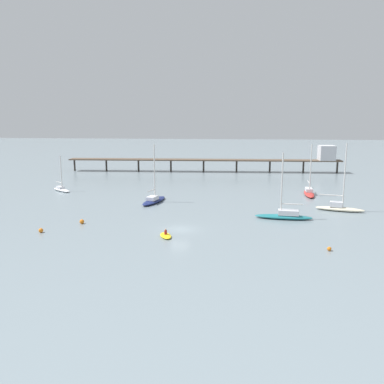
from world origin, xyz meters
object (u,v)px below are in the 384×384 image
(sailboat_navy, at_px, (154,199))
(pier, at_px, (255,157))
(sailboat_teal, at_px, (285,215))
(sailboat_red, at_px, (309,192))
(dinghy_yellow, at_px, (166,235))
(mooring_buoy_near, at_px, (82,222))
(sailboat_white, at_px, (61,189))
(mooring_buoy_inner, at_px, (41,230))
(sailboat_cream, at_px, (339,207))
(mooring_buoy_far, at_px, (329,249))

(sailboat_navy, bearing_deg, pier, 62.90)
(pier, relative_size, sailboat_teal, 7.27)
(sailboat_red, xyz_separation_m, sailboat_teal, (-7.38, -19.51, 0.01))
(sailboat_teal, distance_m, dinghy_yellow, 20.18)
(pier, relative_size, mooring_buoy_near, 110.38)
(sailboat_white, height_order, mooring_buoy_inner, sailboat_white)
(sailboat_red, distance_m, sailboat_cream, 13.59)
(sailboat_navy, height_order, mooring_buoy_near, sailboat_navy)
(pier, height_order, mooring_buoy_far, pier)
(sailboat_teal, xyz_separation_m, mooring_buoy_inner, (-34.37, -10.39, -0.35))
(mooring_buoy_inner, bearing_deg, pier, 61.71)
(dinghy_yellow, bearing_deg, mooring_buoy_near, 157.79)
(sailboat_cream, bearing_deg, sailboat_teal, -148.03)
(sailboat_navy, relative_size, mooring_buoy_near, 15.66)
(sailboat_navy, bearing_deg, mooring_buoy_inner, -120.59)
(mooring_buoy_near, bearing_deg, pier, 62.80)
(dinghy_yellow, relative_size, mooring_buoy_inner, 5.32)
(sailboat_cream, xyz_separation_m, mooring_buoy_far, (-6.50, -20.98, -0.47))
(sailboat_cream, height_order, dinghy_yellow, sailboat_cream)
(mooring_buoy_inner, bearing_deg, dinghy_yellow, -1.71)
(sailboat_teal, relative_size, sailboat_cream, 0.91)
(sailboat_navy, height_order, mooring_buoy_inner, sailboat_navy)
(pier, distance_m, sailboat_red, 32.88)
(sailboat_teal, bearing_deg, mooring_buoy_far, -77.35)
(pier, height_order, mooring_buoy_near, pier)
(mooring_buoy_near, height_order, mooring_buoy_inner, mooring_buoy_near)
(sailboat_red, relative_size, sailboat_white, 1.35)
(sailboat_white, height_order, sailboat_cream, sailboat_cream)
(dinghy_yellow, xyz_separation_m, mooring_buoy_inner, (-17.40, 0.52, 0.11))
(pier, xyz_separation_m, mooring_buoy_inner, (-33.05, -61.41, -3.83))
(sailboat_teal, height_order, mooring_buoy_near, sailboat_teal)
(sailboat_navy, height_order, mooring_buoy_far, sailboat_navy)
(sailboat_navy, distance_m, dinghy_yellow, 21.62)
(sailboat_white, xyz_separation_m, mooring_buoy_inner, (9.26, -29.99, -0.19))
(mooring_buoy_far, bearing_deg, dinghy_yellow, 169.01)
(sailboat_white, bearing_deg, mooring_buoy_far, -36.26)
(sailboat_red, height_order, sailboat_navy, sailboat_navy)
(sailboat_teal, bearing_deg, sailboat_white, 155.80)
(mooring_buoy_near, relative_size, mooring_buoy_far, 1.33)
(sailboat_white, xyz_separation_m, mooring_buoy_near, (13.29, -25.05, -0.16))
(pier, bearing_deg, sailboat_cream, -76.04)
(sailboat_red, xyz_separation_m, sailboat_cream, (2.45, -13.37, 0.07))
(sailboat_teal, relative_size, mooring_buoy_far, 20.18)
(sailboat_cream, relative_size, mooring_buoy_near, 16.77)
(sailboat_white, bearing_deg, mooring_buoy_near, -62.05)
(dinghy_yellow, height_order, mooring_buoy_inner, dinghy_yellow)
(sailboat_teal, height_order, sailboat_cream, sailboat_cream)
(sailboat_red, distance_m, sailboat_teal, 20.86)
(sailboat_white, xyz_separation_m, sailboat_cream, (53.47, -13.47, 0.23))
(sailboat_cream, distance_m, mooring_buoy_inner, 47.20)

